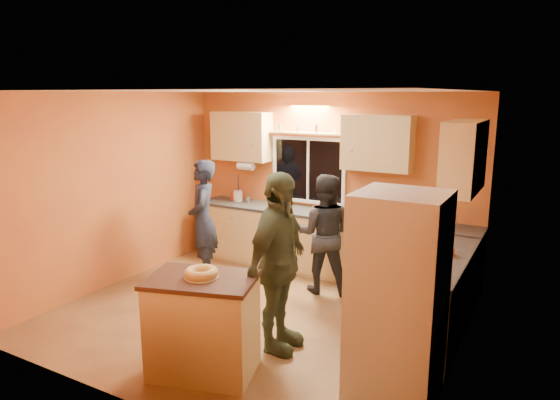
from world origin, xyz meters
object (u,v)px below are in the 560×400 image
Objects in this scene: island at (203,325)px; person_right at (278,263)px; person_left at (203,219)px; person_center at (324,234)px; refrigerator at (398,298)px.

person_right is at bearing 45.78° from island.
person_left reaches higher than person_center.
person_right is at bearing 80.81° from person_center.
person_center is at bearing 67.92° from person_left.
person_center is (-1.51, 1.86, -0.11)m from refrigerator.
person_left is (-3.22, 1.53, -0.06)m from refrigerator.
person_right is (0.24, -1.63, 0.13)m from person_center.
person_left is at bearing 110.70° from island.
person_center is at bearing 5.87° from person_right.
refrigerator is 1.30m from person_right.
island is 2.60m from person_left.
island is at bearing 4.46° from person_left.
person_center is (1.71, 0.33, -0.06)m from person_left.
person_center is 1.66m from person_right.
refrigerator is 2.40m from person_center.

